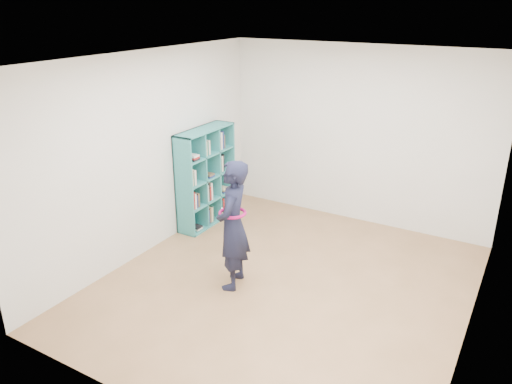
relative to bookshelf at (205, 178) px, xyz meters
The scene contains 9 objects.
floor 2.22m from the bookshelf, 28.40° to the right, with size 4.50×4.50×0.00m, color brown.
ceiling 2.84m from the bookshelf, 28.40° to the right, with size 4.50×4.50×0.00m, color white.
wall_left 1.18m from the bookshelf, 98.12° to the right, with size 0.02×4.50×2.60m, color silver.
wall_right 4.03m from the bookshelf, 14.59° to the right, with size 0.02×4.50×2.60m, color silver.
wall_back 2.31m from the bookshelf, 33.87° to the left, with size 4.00×0.02×2.60m, color silver.
wall_front 3.79m from the bookshelf, 60.29° to the right, with size 4.00×0.02×2.60m, color silver.
bookshelf is the anchor object (origin of this frame).
person 1.85m from the bookshelf, 44.25° to the right, with size 0.51×0.64×1.53m.
smartphone 1.71m from the bookshelf, 47.30° to the right, with size 0.05×0.09×0.13m.
Camera 1 is at (2.28, -4.58, 3.17)m, focal length 35.00 mm.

